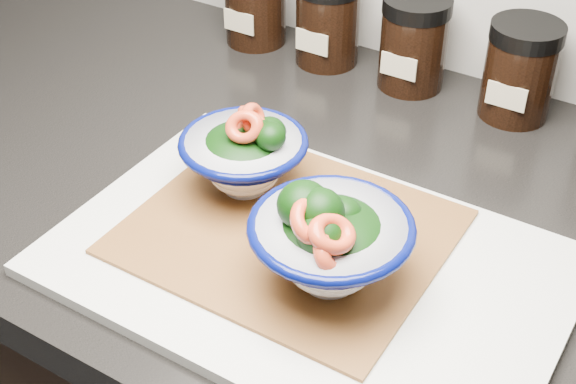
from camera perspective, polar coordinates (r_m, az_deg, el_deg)
The scene contains 9 objects.
countertop at distance 0.81m, azimuth 6.84°, elevation -2.42°, with size 3.50×0.60×0.04m, color black.
cutting_board at distance 0.72m, azimuth 1.45°, elevation -5.09°, with size 0.45×0.30×0.01m, color silver.
bamboo_mat at distance 0.74m, azimuth 0.00°, elevation -2.82°, with size 0.28×0.24×0.00m, color brown.
bowl_left at distance 0.77m, azimuth -3.03°, elevation 2.70°, with size 0.13×0.13×0.10m.
bowl_right at distance 0.66m, azimuth 2.91°, elevation -3.48°, with size 0.14×0.14×0.10m.
spice_jar_a at distance 1.08m, azimuth -2.34°, elevation 13.42°, with size 0.08×0.08×0.11m.
spice_jar_b at distance 1.03m, azimuth 2.84°, elevation 12.12°, with size 0.08×0.08×0.11m.
spice_jar_c at distance 0.98m, azimuth 8.92°, elevation 10.45°, with size 0.08×0.08×0.11m.
spice_jar_d at distance 0.94m, azimuth 16.17°, elevation 8.29°, with size 0.08×0.08×0.11m.
Camera 1 is at (0.24, 0.88, 1.39)m, focal length 50.00 mm.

